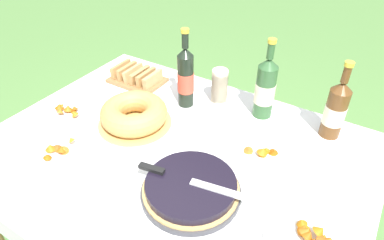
{
  "coord_description": "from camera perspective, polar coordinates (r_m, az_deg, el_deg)",
  "views": [
    {
      "loc": [
        0.58,
        -0.78,
        1.63
      ],
      "look_at": [
        0.0,
        0.14,
        0.83
      ],
      "focal_mm": 32.0,
      "sensor_mm": 36.0,
      "label": 1
    }
  ],
  "objects": [
    {
      "name": "cup_stack",
      "position": [
        1.53,
        4.61,
        5.58
      ],
      "size": [
        0.07,
        0.07,
        0.16
      ],
      "color": "beige",
      "rests_on": "tablecloth"
    },
    {
      "name": "snack_plate_left",
      "position": [
        1.35,
        -20.63,
        -5.31
      ],
      "size": [
        0.23,
        0.23,
        0.05
      ],
      "color": "white",
      "rests_on": "tablecloth"
    },
    {
      "name": "serving_knife",
      "position": [
        1.11,
        -1.61,
        -9.67
      ],
      "size": [
        0.37,
        0.09,
        0.01
      ],
      "rotation": [
        0.0,
        0.0,
        0.17
      ],
      "color": "silver",
      "rests_on": "berry_tart"
    },
    {
      "name": "tablecloth",
      "position": [
        1.31,
        -3.21,
        -5.67
      ],
      "size": [
        1.43,
        1.08,
        0.1
      ],
      "color": "white",
      "rests_on": "garden_table"
    },
    {
      "name": "berry_tart",
      "position": [
        1.13,
        -0.18,
        -11.32
      ],
      "size": [
        0.33,
        0.33,
        0.06
      ],
      "color": "#38383D",
      "rests_on": "tablecloth"
    },
    {
      "name": "snack_plate_right",
      "position": [
        1.57,
        -20.01,
        1.2
      ],
      "size": [
        0.2,
        0.2,
        0.05
      ],
      "color": "white",
      "rests_on": "tablecloth"
    },
    {
      "name": "snack_plate_far",
      "position": [
        1.09,
        18.47,
        -17.74
      ],
      "size": [
        0.24,
        0.24,
        0.06
      ],
      "color": "white",
      "rests_on": "tablecloth"
    },
    {
      "name": "garden_table",
      "position": [
        1.35,
        -3.12,
        -7.67
      ],
      "size": [
        1.42,
        1.07,
        0.77
      ],
      "color": "#A87A47",
      "rests_on": "ground_plane"
    },
    {
      "name": "bread_board",
      "position": [
        1.73,
        -9.17,
        7.11
      ],
      "size": [
        0.26,
        0.18,
        0.07
      ],
      "color": "olive",
      "rests_on": "tablecloth"
    },
    {
      "name": "juice_bottle_red",
      "position": [
        1.48,
        -1.07,
        7.15
      ],
      "size": [
        0.07,
        0.07,
        0.35
      ],
      "color": "black",
      "rests_on": "tablecloth"
    },
    {
      "name": "cider_bottle_amber",
      "position": [
        1.41,
        22.82,
        1.6
      ],
      "size": [
        0.08,
        0.08,
        0.32
      ],
      "color": "brown",
      "rests_on": "tablecloth"
    },
    {
      "name": "cider_bottle_green",
      "position": [
        1.44,
        12.12,
        5.21
      ],
      "size": [
        0.08,
        0.08,
        0.35
      ],
      "color": "#2D562D",
      "rests_on": "tablecloth"
    },
    {
      "name": "bundt_cake",
      "position": [
        1.42,
        -9.64,
        1.02
      ],
      "size": [
        0.31,
        0.31,
        0.1
      ],
      "color": "tan",
      "rests_on": "tablecloth"
    },
    {
      "name": "snack_plate_near",
      "position": [
        1.29,
        11.53,
        -5.65
      ],
      "size": [
        0.2,
        0.2,
        0.05
      ],
      "color": "white",
      "rests_on": "tablecloth"
    }
  ]
}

